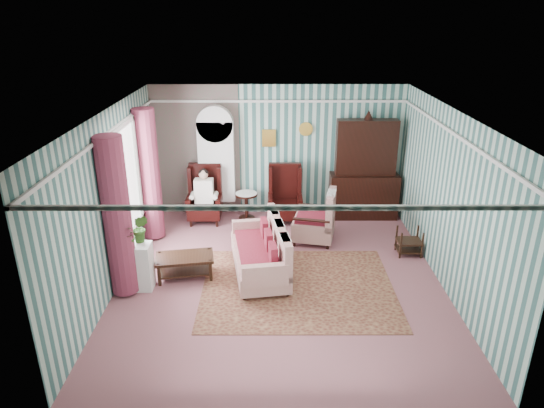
{
  "coord_description": "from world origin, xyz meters",
  "views": [
    {
      "loc": [
        -0.15,
        -7.36,
        4.35
      ],
      "look_at": [
        -0.14,
        0.6,
        1.15
      ],
      "focal_mm": 32.0,
      "sensor_mm": 36.0,
      "label": 1
    }
  ],
  "objects_px": {
    "dresser_hutch": "(365,167)",
    "plant_stand": "(136,266)",
    "round_side_table": "(246,206)",
    "coffee_table": "(185,267)",
    "wingback_right": "(285,195)",
    "wingback_left": "(204,195)",
    "seated_woman": "(204,196)",
    "nest_table": "(409,241)",
    "bookcase": "(217,168)",
    "floral_armchair": "(314,215)",
    "sofa": "(259,248)"
  },
  "relations": [
    {
      "from": "plant_stand",
      "to": "coffee_table",
      "type": "bearing_deg",
      "value": 24.68
    },
    {
      "from": "round_side_table",
      "to": "nest_table",
      "type": "height_order",
      "value": "round_side_table"
    },
    {
      "from": "bookcase",
      "to": "floral_armchair",
      "type": "xyz_separation_m",
      "value": [
        2.05,
        -1.34,
        -0.57
      ]
    },
    {
      "from": "round_side_table",
      "to": "plant_stand",
      "type": "xyz_separation_m",
      "value": [
        -1.7,
        -2.9,
        0.1
      ]
    },
    {
      "from": "wingback_left",
      "to": "nest_table",
      "type": "bearing_deg",
      "value": -20.85
    },
    {
      "from": "dresser_hutch",
      "to": "round_side_table",
      "type": "relative_size",
      "value": 3.93
    },
    {
      "from": "nest_table",
      "to": "round_side_table",
      "type": "bearing_deg",
      "value": 151.8
    },
    {
      "from": "nest_table",
      "to": "floral_armchair",
      "type": "relative_size",
      "value": 0.5
    },
    {
      "from": "seated_woman",
      "to": "nest_table",
      "type": "distance_m",
      "value": 4.37
    },
    {
      "from": "wingback_right",
      "to": "round_side_table",
      "type": "distance_m",
      "value": 0.92
    },
    {
      "from": "dresser_hutch",
      "to": "plant_stand",
      "type": "height_order",
      "value": "dresser_hutch"
    },
    {
      "from": "wingback_left",
      "to": "nest_table",
      "type": "xyz_separation_m",
      "value": [
        4.07,
        -1.55,
        -0.35
      ]
    },
    {
      "from": "dresser_hutch",
      "to": "coffee_table",
      "type": "height_order",
      "value": "dresser_hutch"
    },
    {
      "from": "sofa",
      "to": "floral_armchair",
      "type": "xyz_separation_m",
      "value": [
        1.06,
        1.3,
        0.05
      ]
    },
    {
      "from": "bookcase",
      "to": "nest_table",
      "type": "relative_size",
      "value": 4.15
    },
    {
      "from": "wingback_right",
      "to": "nest_table",
      "type": "xyz_separation_m",
      "value": [
        2.32,
        -1.55,
        -0.35
      ]
    },
    {
      "from": "dresser_hutch",
      "to": "wingback_right",
      "type": "xyz_separation_m",
      "value": [
        -1.75,
        -0.27,
        -0.55
      ]
    },
    {
      "from": "dresser_hutch",
      "to": "round_side_table",
      "type": "distance_m",
      "value": 2.75
    },
    {
      "from": "plant_stand",
      "to": "sofa",
      "type": "bearing_deg",
      "value": 13.8
    },
    {
      "from": "bookcase",
      "to": "plant_stand",
      "type": "distance_m",
      "value": 3.39
    },
    {
      "from": "dresser_hutch",
      "to": "wingback_left",
      "type": "xyz_separation_m",
      "value": [
        -3.5,
        -0.27,
        -0.55
      ]
    },
    {
      "from": "wingback_left",
      "to": "plant_stand",
      "type": "bearing_deg",
      "value": -106.22
    },
    {
      "from": "bookcase",
      "to": "round_side_table",
      "type": "height_order",
      "value": "bookcase"
    },
    {
      "from": "plant_stand",
      "to": "floral_armchair",
      "type": "distance_m",
      "value": 3.59
    },
    {
      "from": "dresser_hutch",
      "to": "sofa",
      "type": "height_order",
      "value": "dresser_hutch"
    },
    {
      "from": "bookcase",
      "to": "seated_woman",
      "type": "height_order",
      "value": "bookcase"
    },
    {
      "from": "floral_armchair",
      "to": "nest_table",
      "type": "bearing_deg",
      "value": -96.65
    },
    {
      "from": "coffee_table",
      "to": "wingback_right",
      "type": "bearing_deg",
      "value": 53.22
    },
    {
      "from": "round_side_table",
      "to": "coffee_table",
      "type": "relative_size",
      "value": 0.61
    },
    {
      "from": "round_side_table",
      "to": "floral_armchair",
      "type": "height_order",
      "value": "floral_armchair"
    },
    {
      "from": "nest_table",
      "to": "coffee_table",
      "type": "distance_m",
      "value": 4.21
    },
    {
      "from": "floral_armchair",
      "to": "round_side_table",
      "type": "bearing_deg",
      "value": 63.91
    },
    {
      "from": "nest_table",
      "to": "wingback_left",
      "type": "bearing_deg",
      "value": 159.15
    },
    {
      "from": "sofa",
      "to": "dresser_hutch",
      "type": "bearing_deg",
      "value": -50.77
    },
    {
      "from": "bookcase",
      "to": "floral_armchair",
      "type": "height_order",
      "value": "bookcase"
    },
    {
      "from": "seated_woman",
      "to": "plant_stand",
      "type": "bearing_deg",
      "value": -106.22
    },
    {
      "from": "dresser_hutch",
      "to": "nest_table",
      "type": "xyz_separation_m",
      "value": [
        0.57,
        -1.82,
        -0.91
      ]
    },
    {
      "from": "bookcase",
      "to": "wingback_right",
      "type": "relative_size",
      "value": 1.79
    },
    {
      "from": "sofa",
      "to": "wingback_right",
      "type": "bearing_deg",
      "value": -21.7
    },
    {
      "from": "wingback_left",
      "to": "seated_woman",
      "type": "height_order",
      "value": "wingback_left"
    },
    {
      "from": "round_side_table",
      "to": "floral_armchair",
      "type": "distance_m",
      "value": 1.8
    },
    {
      "from": "wingback_right",
      "to": "wingback_left",
      "type": "bearing_deg",
      "value": 180.0
    },
    {
      "from": "dresser_hutch",
      "to": "coffee_table",
      "type": "xyz_separation_m",
      "value": [
        -3.55,
        -2.67,
        -0.98
      ]
    },
    {
      "from": "plant_stand",
      "to": "wingback_right",
      "type": "bearing_deg",
      "value": 47.16
    },
    {
      "from": "plant_stand",
      "to": "coffee_table",
      "type": "relative_size",
      "value": 0.81
    },
    {
      "from": "wingback_right",
      "to": "coffee_table",
      "type": "xyz_separation_m",
      "value": [
        -1.8,
        -2.4,
        -0.42
      ]
    },
    {
      "from": "coffee_table",
      "to": "round_side_table",
      "type": "bearing_deg",
      "value": 69.65
    },
    {
      "from": "wingback_left",
      "to": "seated_woman",
      "type": "relative_size",
      "value": 1.06
    },
    {
      "from": "wingback_left",
      "to": "bookcase",
      "type": "bearing_deg",
      "value": 57.34
    },
    {
      "from": "seated_woman",
      "to": "coffee_table",
      "type": "height_order",
      "value": "seated_woman"
    }
  ]
}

